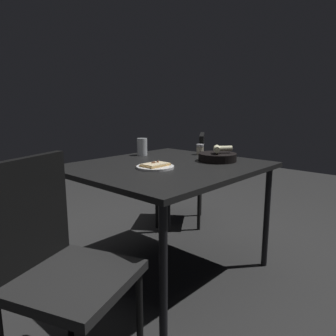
# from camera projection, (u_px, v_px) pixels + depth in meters

# --- Properties ---
(ground) EXTENTS (8.00, 8.00, 0.00)m
(ground) POSITION_uv_depth(u_px,v_px,m) (167.00, 270.00, 2.21)
(ground) COLOR #2A2A2A
(dining_table) EXTENTS (1.03, 1.16, 0.74)m
(dining_table) POSITION_uv_depth(u_px,v_px,m) (166.00, 173.00, 2.08)
(dining_table) COLOR black
(dining_table) RESTS_ON ground
(pizza_plate) EXTENTS (0.23, 0.23, 0.04)m
(pizza_plate) POSITION_uv_depth(u_px,v_px,m) (155.00, 166.00, 1.95)
(pizza_plate) COLOR white
(pizza_plate) RESTS_ON dining_table
(bread_basket) EXTENTS (0.26, 0.26, 0.11)m
(bread_basket) POSITION_uv_depth(u_px,v_px,m) (217.00, 156.00, 2.19)
(bread_basket) COLOR black
(bread_basket) RESTS_ON dining_table
(beer_glass) EXTENTS (0.08, 0.08, 0.13)m
(beer_glass) POSITION_uv_depth(u_px,v_px,m) (142.00, 148.00, 2.43)
(beer_glass) COLOR silver
(beer_glass) RESTS_ON dining_table
(pepper_shaker) EXTENTS (0.06, 0.06, 0.08)m
(pepper_shaker) POSITION_uv_depth(u_px,v_px,m) (200.00, 150.00, 2.46)
(pepper_shaker) COLOR #BFB299
(pepper_shaker) RESTS_ON dining_table
(chair_near) EXTENTS (0.56, 0.56, 0.91)m
(chair_near) POSITION_uv_depth(u_px,v_px,m) (54.00, 257.00, 1.27)
(chair_near) COLOR black
(chair_near) RESTS_ON ground
(chair_far) EXTENTS (0.61, 0.61, 0.85)m
(chair_far) POSITION_uv_depth(u_px,v_px,m) (188.00, 172.00, 3.03)
(chair_far) COLOR #292929
(chair_far) RESTS_ON ground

